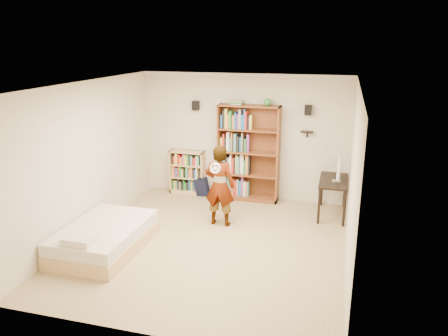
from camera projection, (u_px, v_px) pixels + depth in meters
The scene contains 14 objects.
ground at pixel (210, 244), 7.50m from camera, with size 4.50×5.00×0.01m, color tan.
room_shell at pixel (209, 144), 7.00m from camera, with size 4.52×5.02×2.71m.
crown_molding at pixel (209, 87), 6.74m from camera, with size 4.50×5.00×0.06m.
speaker_left at pixel (196, 106), 9.42m from camera, with size 0.14×0.12×0.20m, color black.
speaker_right at pixel (308, 110), 8.81m from camera, with size 0.14×0.12×0.20m, color black.
wall_shelf at pixel (307, 132), 8.95m from camera, with size 0.25×0.16×0.03m, color black.
tall_bookshelf at pixel (248, 154), 9.30m from camera, with size 1.31×0.38×2.07m, color brown, non-canonical shape.
low_bookshelf at pixel (187, 172), 9.86m from camera, with size 0.78×0.29×0.98m, color tan, non-canonical shape.
computer_desk at pixel (332, 198), 8.62m from camera, with size 0.54×1.08×0.74m, color black, non-canonical shape.
imac at pixel (337, 170), 8.36m from camera, with size 0.09×0.45×0.45m, color white, non-canonical shape.
daybed at pixel (104, 234), 7.22m from camera, with size 1.19×1.83×0.54m, color beige, non-canonical shape.
person at pixel (220, 186), 8.08m from camera, with size 0.56×0.37×1.54m, color black.
wii_wheel at pixel (215, 168), 7.69m from camera, with size 0.20×0.20×0.03m, color white.
navy_bag at pixel (202, 186), 9.76m from camera, with size 0.31×0.20×0.42m, color black, non-canonical shape.
Camera 1 is at (2.03, -6.52, 3.38)m, focal length 35.00 mm.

